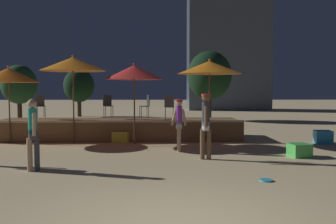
{
  "coord_description": "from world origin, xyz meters",
  "views": [
    {
      "loc": [
        -0.25,
        -5.23,
        1.98
      ],
      "look_at": [
        0.0,
        5.44,
        1.31
      ],
      "focal_mm": 40.0,
      "sensor_mm": 36.0,
      "label": 1
    }
  ],
  "objects_px": {
    "frisbee_disc": "(266,180)",
    "patio_umbrella_1": "(209,68)",
    "background_tree_2": "(19,85)",
    "cube_seat_2": "(122,137)",
    "bistro_chair_3": "(108,104)",
    "bistro_chair_1": "(146,104)",
    "background_tree_1": "(79,86)",
    "bistro_chair_2": "(40,104)",
    "cube_seat_0": "(299,150)",
    "cube_seat_1": "(323,137)",
    "person_2": "(179,123)",
    "person_1": "(33,132)",
    "bistro_chair_0": "(169,105)",
    "person_0": "(206,121)",
    "patio_umbrella_2": "(134,72)",
    "background_tree_0": "(209,76)",
    "patio_umbrella_0": "(8,75)",
    "patio_umbrella_3": "(73,64)"
  },
  "relations": [
    {
      "from": "background_tree_1",
      "to": "background_tree_2",
      "type": "height_order",
      "value": "background_tree_2"
    },
    {
      "from": "cube_seat_1",
      "to": "bistro_chair_1",
      "type": "bearing_deg",
      "value": 164.67
    },
    {
      "from": "background_tree_0",
      "to": "cube_seat_1",
      "type": "bearing_deg",
      "value": -74.19
    },
    {
      "from": "patio_umbrella_3",
      "to": "bistro_chair_3",
      "type": "height_order",
      "value": "patio_umbrella_3"
    },
    {
      "from": "patio_umbrella_1",
      "to": "person_2",
      "type": "distance_m",
      "value": 2.97
    },
    {
      "from": "person_2",
      "to": "bistro_chair_0",
      "type": "distance_m",
      "value": 2.64
    },
    {
      "from": "person_1",
      "to": "bistro_chair_2",
      "type": "bearing_deg",
      "value": -105.01
    },
    {
      "from": "patio_umbrella_0",
      "to": "background_tree_2",
      "type": "distance_m",
      "value": 10.26
    },
    {
      "from": "person_2",
      "to": "frisbee_disc",
      "type": "relative_size",
      "value": 6.08
    },
    {
      "from": "cube_seat_2",
      "to": "bistro_chair_3",
      "type": "relative_size",
      "value": 0.81
    },
    {
      "from": "bistro_chair_1",
      "to": "bistro_chair_3",
      "type": "distance_m",
      "value": 1.6
    },
    {
      "from": "person_0",
      "to": "person_1",
      "type": "relative_size",
      "value": 1.06
    },
    {
      "from": "cube_seat_2",
      "to": "bistro_chair_3",
      "type": "bearing_deg",
      "value": 115.75
    },
    {
      "from": "bistro_chair_0",
      "to": "patio_umbrella_1",
      "type": "bearing_deg",
      "value": 160.67
    },
    {
      "from": "patio_umbrella_1",
      "to": "background_tree_2",
      "type": "height_order",
      "value": "background_tree_2"
    },
    {
      "from": "person_0",
      "to": "cube_seat_1",
      "type": "bearing_deg",
      "value": 38.52
    },
    {
      "from": "person_2",
      "to": "background_tree_2",
      "type": "xyz_separation_m",
      "value": [
        -9.28,
        11.68,
        1.31
      ]
    },
    {
      "from": "cube_seat_1",
      "to": "bistro_chair_1",
      "type": "height_order",
      "value": "bistro_chair_1"
    },
    {
      "from": "cube_seat_0",
      "to": "bistro_chair_3",
      "type": "height_order",
      "value": "bistro_chair_3"
    },
    {
      "from": "cube_seat_0",
      "to": "person_1",
      "type": "height_order",
      "value": "person_1"
    },
    {
      "from": "patio_umbrella_1",
      "to": "bistro_chair_1",
      "type": "xyz_separation_m",
      "value": [
        -2.35,
        1.37,
        -1.38
      ]
    },
    {
      "from": "patio_umbrella_1",
      "to": "frisbee_disc",
      "type": "relative_size",
      "value": 11.31
    },
    {
      "from": "patio_umbrella_2",
      "to": "bistro_chair_1",
      "type": "bearing_deg",
      "value": 78.36
    },
    {
      "from": "cube_seat_2",
      "to": "person_0",
      "type": "xyz_separation_m",
      "value": [
        2.68,
        -3.43,
        0.86
      ]
    },
    {
      "from": "person_1",
      "to": "patio_umbrella_0",
      "type": "bearing_deg",
      "value": -93.76
    },
    {
      "from": "patio_umbrella_0",
      "to": "bistro_chair_1",
      "type": "height_order",
      "value": "patio_umbrella_0"
    },
    {
      "from": "cube_seat_0",
      "to": "background_tree_2",
      "type": "xyz_separation_m",
      "value": [
        -12.73,
        12.68,
        2.03
      ]
    },
    {
      "from": "bistro_chair_2",
      "to": "bistro_chair_3",
      "type": "relative_size",
      "value": 1.0
    },
    {
      "from": "person_1",
      "to": "person_2",
      "type": "distance_m",
      "value": 4.54
    },
    {
      "from": "cube_seat_1",
      "to": "background_tree_2",
      "type": "bearing_deg",
      "value": 145.38
    },
    {
      "from": "frisbee_disc",
      "to": "background_tree_0",
      "type": "relative_size",
      "value": 0.06
    },
    {
      "from": "cube_seat_0",
      "to": "background_tree_1",
      "type": "distance_m",
      "value": 18.72
    },
    {
      "from": "person_0",
      "to": "person_2",
      "type": "relative_size",
      "value": 1.12
    },
    {
      "from": "person_1",
      "to": "bistro_chair_2",
      "type": "height_order",
      "value": "person_1"
    },
    {
      "from": "person_2",
      "to": "frisbee_disc",
      "type": "distance_m",
      "value": 4.26
    },
    {
      "from": "person_2",
      "to": "background_tree_0",
      "type": "xyz_separation_m",
      "value": [
        2.49,
        11.52,
        1.87
      ]
    },
    {
      "from": "cube_seat_1",
      "to": "patio_umbrella_1",
      "type": "bearing_deg",
      "value": 174.48
    },
    {
      "from": "cube_seat_1",
      "to": "bistro_chair_2",
      "type": "xyz_separation_m",
      "value": [
        -10.72,
        1.9,
        1.13
      ]
    },
    {
      "from": "bistro_chair_2",
      "to": "bistro_chair_1",
      "type": "bearing_deg",
      "value": -27.63
    },
    {
      "from": "bistro_chair_3",
      "to": "person_1",
      "type": "bearing_deg",
      "value": -120.06
    },
    {
      "from": "cube_seat_2",
      "to": "person_1",
      "type": "relative_size",
      "value": 0.42
    },
    {
      "from": "patio_umbrella_2",
      "to": "frisbee_disc",
      "type": "height_order",
      "value": "patio_umbrella_2"
    },
    {
      "from": "bistro_chair_1",
      "to": "background_tree_1",
      "type": "xyz_separation_m",
      "value": [
        -5.14,
        11.49,
        0.82
      ]
    },
    {
      "from": "bistro_chair_3",
      "to": "background_tree_2",
      "type": "bearing_deg",
      "value": 107.41
    },
    {
      "from": "bistro_chair_0",
      "to": "frisbee_disc",
      "type": "height_order",
      "value": "bistro_chair_0"
    },
    {
      "from": "cube_seat_0",
      "to": "background_tree_2",
      "type": "relative_size",
      "value": 0.18
    },
    {
      "from": "patio_umbrella_2",
      "to": "background_tree_0",
      "type": "distance_m",
      "value": 10.68
    },
    {
      "from": "patio_umbrella_1",
      "to": "frisbee_disc",
      "type": "height_order",
      "value": "patio_umbrella_1"
    },
    {
      "from": "bistro_chair_0",
      "to": "cube_seat_0",
      "type": "bearing_deg",
      "value": 138.34
    },
    {
      "from": "frisbee_disc",
      "to": "patio_umbrella_1",
      "type": "bearing_deg",
      "value": 94.54
    }
  ]
}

